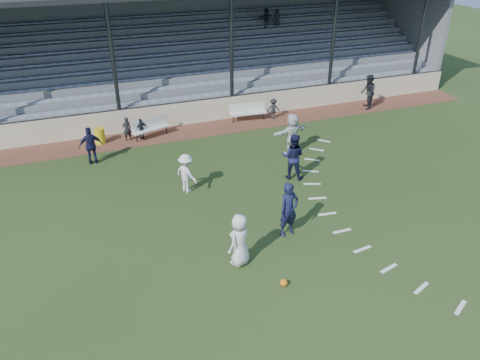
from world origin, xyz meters
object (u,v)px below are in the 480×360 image
Objects in this scene: bench_right at (248,110)px; player_white_lead at (240,240)px; player_navy_lead at (289,210)px; trash_bin at (100,136)px; football at (284,283)px; bench_left at (151,126)px; official at (368,92)px.

player_white_lead is (-4.70, -11.20, 0.30)m from bench_right.
bench_right is 10.65m from player_navy_lead.
bench_right is 2.63× the size of trash_bin.
trash_bin is 12.98m from football.
bench_left is at bearing -1.04° from trash_bin.
player_white_lead is at bearing -167.26° from player_navy_lead.
bench_right is at bearing 73.03° from football.
bench_right is 1.04× the size of player_navy_lead.
bench_left is at bearing -170.56° from bench_right.
official reaches higher than football.
player_white_lead is (0.61, -10.86, 0.30)m from bench_left.
bench_left is 1.03× the size of player_navy_lead.
official is (10.93, 11.96, 0.89)m from football.
bench_left is 5.33m from bench_right.
bench_right is at bearing 65.68° from player_navy_lead.
football is 0.12× the size of player_navy_lead.
player_white_lead is (-0.84, 1.47, 0.77)m from football.
player_navy_lead is at bearing -94.21° from bench_left.
player_navy_lead is at bearing -20.37° from official.
bench_right reaches higher than football.
player_navy_lead reaches higher than player_white_lead.
bench_right is 1.04× the size of official.
player_white_lead reaches higher than bench_left.
bench_left is 10.35m from player_navy_lead.
player_white_lead is at bearing 119.74° from football.
football is (3.93, -12.37, -0.29)m from trash_bin.
bench_right is (5.32, 0.34, 0.00)m from bench_left.
bench_right is at bearing 2.17° from trash_bin.
player_white_lead reaches higher than football.
player_navy_lead reaches higher than trash_bin.
football is (-3.87, -12.67, -0.47)m from bench_right.
player_white_lead is 0.90× the size of official.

